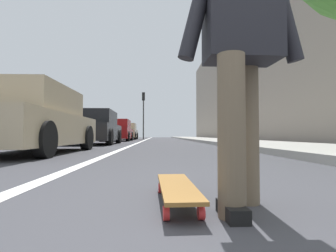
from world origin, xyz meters
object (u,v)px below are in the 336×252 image
Objects in this scene: skater_person at (241,41)px; parked_car_near at (31,121)px; skateboard at (177,188)px; parked_car_far at (117,131)px; traffic_light at (143,107)px; pedestrian_distant at (227,124)px; parked_car_end at (127,132)px; parked_car_mid at (96,128)px.

parked_car_near is at bearing 35.95° from skater_person.
parked_car_far is at bearing 9.94° from skateboard.
skater_person is 5.66m from parked_car_near.
parked_car_near is 0.92× the size of traffic_light.
skateboard is 0.20× the size of parked_car_far.
parked_car_far is 2.59× the size of pedestrian_distant.
skateboard is 0.18× the size of traffic_light.
pedestrian_distant is (-13.79, -4.76, -2.26)m from traffic_light.
skateboard is at bearing -146.11° from parked_car_near.
skateboard is 17.07m from parked_car_far.
skater_person is 0.38× the size of parked_car_near.
skater_person is 23.43m from parked_car_end.
skater_person is at bearing 165.35° from pedestrian_distant.
parked_car_end is 3.26m from traffic_light.
parked_car_end is at bearing 0.42° from parked_car_mid.
parked_car_end is (23.19, 3.33, -0.21)m from skater_person.
skater_person is at bearing -171.82° from parked_car_end.
parked_car_near is at bearing 33.89° from skateboard.
skater_person reaches higher than parked_car_end.
parked_car_far is (16.80, 2.95, 0.62)m from skateboard.
pedestrian_distant is at bearing -134.30° from parked_car_far.
skateboard is at bearing -176.39° from traffic_light.
parked_car_far is (12.37, -0.03, -0.01)m from parked_car_near.
parked_car_far reaches higher than skateboard.
parked_car_near reaches higher than skateboard.
pedestrian_distant is at bearing -44.16° from parked_car_near.
skateboard is 11.29m from pedestrian_distant.
traffic_light is at bearing 3.61° from skateboard.
pedestrian_distant is at bearing -160.97° from traffic_light.
skateboard is 0.20× the size of parked_car_mid.
pedestrian_distant is at bearing -84.90° from parked_car_mid.
skater_person is 17.27m from parked_car_far.
parked_car_far is (6.55, 0.05, -0.01)m from parked_car_mid.
parked_car_mid is 0.97× the size of parked_car_end.
skateboard is at bearing -172.61° from parked_car_end.
parked_car_mid is 0.92× the size of traffic_light.
parked_car_mid is 14.62m from traffic_light.
traffic_light is 2.82× the size of pedestrian_distant.
skater_person is at bearing -144.05° from parked_car_near.
skater_person is at bearing -162.69° from parked_car_mid.
skater_person is at bearing -169.01° from parked_car_far.
parked_car_mid is (10.40, 3.24, -0.21)m from skater_person.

